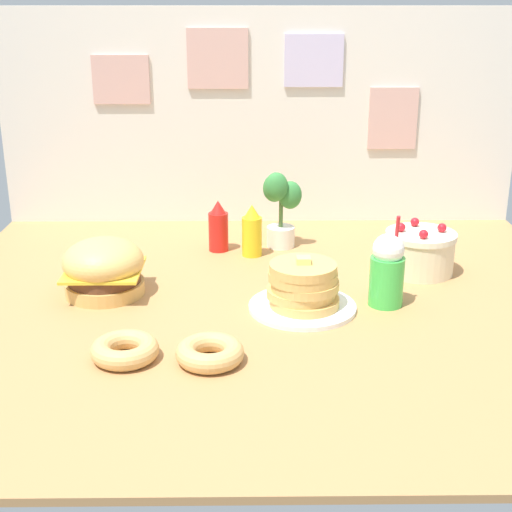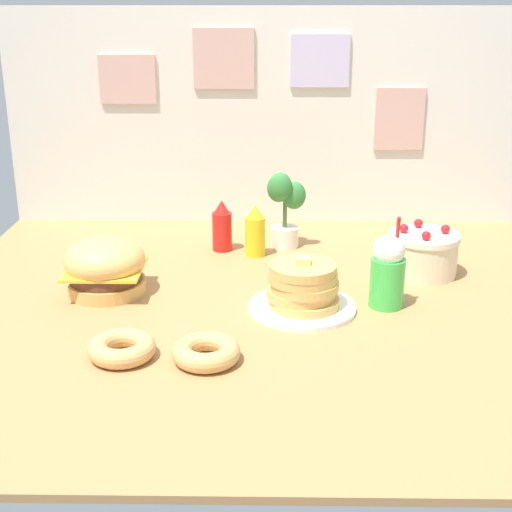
{
  "view_description": "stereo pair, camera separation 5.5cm",
  "coord_description": "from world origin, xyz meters",
  "px_view_note": "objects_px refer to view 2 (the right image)",
  "views": [
    {
      "loc": [
        -0.05,
        -2.07,
        0.91
      ],
      "look_at": [
        -0.03,
        0.0,
        0.16
      ],
      "focal_mm": 50.92,
      "sensor_mm": 36.0,
      "label": 1
    },
    {
      "loc": [
        0.01,
        -2.07,
        0.91
      ],
      "look_at": [
        -0.03,
        0.0,
        0.16
      ],
      "focal_mm": 50.92,
      "sensor_mm": 36.0,
      "label": 2
    }
  ],
  "objects_px": {
    "donut_pink_glaze": "(122,348)",
    "pancake_stack": "(303,290)",
    "layer_cake": "(423,253)",
    "potted_plant": "(284,207)",
    "ketchup_bottle": "(222,227)",
    "donut_chocolate": "(206,351)",
    "mustard_bottle": "(255,232)",
    "burger": "(105,267)",
    "cream_soda_cup": "(387,271)"
  },
  "relations": [
    {
      "from": "pancake_stack",
      "to": "donut_pink_glaze",
      "type": "distance_m",
      "value": 0.59
    },
    {
      "from": "donut_chocolate",
      "to": "mustard_bottle",
      "type": "bearing_deg",
      "value": 82.12
    },
    {
      "from": "burger",
      "to": "donut_pink_glaze",
      "type": "xyz_separation_m",
      "value": [
        0.13,
        -0.45,
        -0.06
      ]
    },
    {
      "from": "pancake_stack",
      "to": "burger",
      "type": "bearing_deg",
      "value": 168.29
    },
    {
      "from": "donut_chocolate",
      "to": "cream_soda_cup",
      "type": "bearing_deg",
      "value": 35.54
    },
    {
      "from": "pancake_stack",
      "to": "ketchup_bottle",
      "type": "height_order",
      "value": "ketchup_bottle"
    },
    {
      "from": "pancake_stack",
      "to": "potted_plant",
      "type": "distance_m",
      "value": 0.6
    },
    {
      "from": "burger",
      "to": "layer_cake",
      "type": "height_order",
      "value": "burger"
    },
    {
      "from": "burger",
      "to": "pancake_stack",
      "type": "relative_size",
      "value": 0.78
    },
    {
      "from": "ketchup_bottle",
      "to": "donut_chocolate",
      "type": "relative_size",
      "value": 1.08
    },
    {
      "from": "cream_soda_cup",
      "to": "donut_chocolate",
      "type": "height_order",
      "value": "cream_soda_cup"
    },
    {
      "from": "pancake_stack",
      "to": "cream_soda_cup",
      "type": "xyz_separation_m",
      "value": [
        0.26,
        0.04,
        0.05
      ]
    },
    {
      "from": "layer_cake",
      "to": "donut_pink_glaze",
      "type": "xyz_separation_m",
      "value": [
        -0.92,
        -0.63,
        -0.05
      ]
    },
    {
      "from": "donut_pink_glaze",
      "to": "donut_chocolate",
      "type": "xyz_separation_m",
      "value": [
        0.23,
        -0.02,
        0.0
      ]
    },
    {
      "from": "cream_soda_cup",
      "to": "potted_plant",
      "type": "bearing_deg",
      "value": 118.63
    },
    {
      "from": "layer_cake",
      "to": "ketchup_bottle",
      "type": "relative_size",
      "value": 1.25
    },
    {
      "from": "pancake_stack",
      "to": "potted_plant",
      "type": "relative_size",
      "value": 1.11
    },
    {
      "from": "pancake_stack",
      "to": "cream_soda_cup",
      "type": "relative_size",
      "value": 1.13
    },
    {
      "from": "ketchup_bottle",
      "to": "potted_plant",
      "type": "bearing_deg",
      "value": 10.11
    },
    {
      "from": "donut_pink_glaze",
      "to": "pancake_stack",
      "type": "bearing_deg",
      "value": 32.87
    },
    {
      "from": "layer_cake",
      "to": "potted_plant",
      "type": "bearing_deg",
      "value": 149.06
    },
    {
      "from": "layer_cake",
      "to": "donut_chocolate",
      "type": "height_order",
      "value": "layer_cake"
    },
    {
      "from": "pancake_stack",
      "to": "cream_soda_cup",
      "type": "bearing_deg",
      "value": 8.63
    },
    {
      "from": "donut_pink_glaze",
      "to": "potted_plant",
      "type": "bearing_deg",
      "value": 63.85
    },
    {
      "from": "burger",
      "to": "donut_chocolate",
      "type": "relative_size",
      "value": 1.43
    },
    {
      "from": "ketchup_bottle",
      "to": "mustard_bottle",
      "type": "bearing_deg",
      "value": -24.53
    },
    {
      "from": "ketchup_bottle",
      "to": "potted_plant",
      "type": "relative_size",
      "value": 0.66
    },
    {
      "from": "ketchup_bottle",
      "to": "donut_chocolate",
      "type": "bearing_deg",
      "value": -89.35
    },
    {
      "from": "layer_cake",
      "to": "potted_plant",
      "type": "distance_m",
      "value": 0.55
    },
    {
      "from": "cream_soda_cup",
      "to": "donut_pink_glaze",
      "type": "bearing_deg",
      "value": -154.56
    },
    {
      "from": "burger",
      "to": "mustard_bottle",
      "type": "xyz_separation_m",
      "value": [
        0.48,
        0.37,
        0.0
      ]
    },
    {
      "from": "ketchup_bottle",
      "to": "mustard_bottle",
      "type": "relative_size",
      "value": 1.0
    },
    {
      "from": "mustard_bottle",
      "to": "cream_soda_cup",
      "type": "height_order",
      "value": "cream_soda_cup"
    },
    {
      "from": "burger",
      "to": "ketchup_bottle",
      "type": "distance_m",
      "value": 0.55
    },
    {
      "from": "burger",
      "to": "pancake_stack",
      "type": "bearing_deg",
      "value": -11.71
    },
    {
      "from": "layer_cake",
      "to": "potted_plant",
      "type": "height_order",
      "value": "potted_plant"
    },
    {
      "from": "pancake_stack",
      "to": "ketchup_bottle",
      "type": "distance_m",
      "value": 0.62
    },
    {
      "from": "burger",
      "to": "cream_soda_cup",
      "type": "height_order",
      "value": "cream_soda_cup"
    },
    {
      "from": "ketchup_bottle",
      "to": "cream_soda_cup",
      "type": "height_order",
      "value": "cream_soda_cup"
    },
    {
      "from": "mustard_bottle",
      "to": "donut_pink_glaze",
      "type": "relative_size",
      "value": 1.08
    },
    {
      "from": "cream_soda_cup",
      "to": "donut_pink_glaze",
      "type": "xyz_separation_m",
      "value": [
        -0.75,
        -0.36,
        -0.09
      ]
    },
    {
      "from": "ketchup_bottle",
      "to": "potted_plant",
      "type": "height_order",
      "value": "potted_plant"
    },
    {
      "from": "pancake_stack",
      "to": "donut_chocolate",
      "type": "bearing_deg",
      "value": -128.45
    },
    {
      "from": "burger",
      "to": "donut_chocolate",
      "type": "xyz_separation_m",
      "value": [
        0.36,
        -0.47,
        -0.06
      ]
    },
    {
      "from": "ketchup_bottle",
      "to": "donut_chocolate",
      "type": "xyz_separation_m",
      "value": [
        0.01,
        -0.89,
        -0.06
      ]
    },
    {
      "from": "mustard_bottle",
      "to": "potted_plant",
      "type": "xyz_separation_m",
      "value": [
        0.11,
        0.1,
        0.07
      ]
    },
    {
      "from": "cream_soda_cup",
      "to": "burger",
      "type": "bearing_deg",
      "value": 174.16
    },
    {
      "from": "layer_cake",
      "to": "ketchup_bottle",
      "type": "bearing_deg",
      "value": 161.16
    },
    {
      "from": "pancake_stack",
      "to": "donut_chocolate",
      "type": "xyz_separation_m",
      "value": [
        -0.27,
        -0.34,
        -0.04
      ]
    },
    {
      "from": "cream_soda_cup",
      "to": "potted_plant",
      "type": "xyz_separation_m",
      "value": [
        -0.3,
        0.56,
        0.04
      ]
    }
  ]
}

